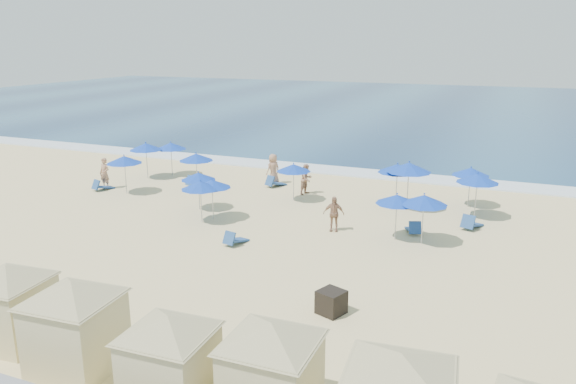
# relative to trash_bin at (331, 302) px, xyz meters

# --- Properties ---
(ground) EXTENTS (160.00, 160.00, 0.00)m
(ground) POSITION_rel_trash_bin_xyz_m (-4.74, 4.06, -0.39)
(ground) COLOR beige
(ground) RESTS_ON ground
(ocean) EXTENTS (160.00, 80.00, 0.06)m
(ocean) POSITION_rel_trash_bin_xyz_m (-4.74, 59.06, -0.36)
(ocean) COLOR navy
(ocean) RESTS_ON ground
(surf_line) EXTENTS (160.00, 2.50, 0.08)m
(surf_line) POSITION_rel_trash_bin_xyz_m (-4.74, 19.56, -0.35)
(surf_line) COLOR white
(surf_line) RESTS_ON ground
(trash_bin) EXTENTS (1.00, 1.00, 0.78)m
(trash_bin) POSITION_rel_trash_bin_xyz_m (0.00, 0.00, 0.00)
(trash_bin) COLOR black
(trash_bin) RESTS_ON ground
(cabana_0) EXTENTS (4.21, 4.21, 2.65)m
(cabana_0) POSITION_rel_trash_bin_xyz_m (-8.04, -5.28, 1.12)
(cabana_0) COLOR beige
(cabana_0) RESTS_ON ground
(cabana_1) EXTENTS (4.43, 4.43, 2.79)m
(cabana_1) POSITION_rel_trash_bin_xyz_m (-5.30, -5.63, 1.20)
(cabana_1) COLOR beige
(cabana_1) RESTS_ON ground
(cabana_2) EXTENTS (4.12, 4.12, 2.58)m
(cabana_2) POSITION_rel_trash_bin_xyz_m (-2.11, -5.93, 1.09)
(cabana_2) COLOR beige
(cabana_2) RESTS_ON ground
(cabana_3) EXTENTS (4.29, 4.29, 2.69)m
(cabana_3) POSITION_rel_trash_bin_xyz_m (0.37, -5.48, 1.15)
(cabana_3) COLOR beige
(cabana_3) RESTS_ON ground
(umbrella_0) EXTENTS (2.08, 2.08, 2.37)m
(umbrella_0) POSITION_rel_trash_bin_xyz_m (-16.77, 13.00, 1.66)
(umbrella_0) COLOR #A5A8AD
(umbrella_0) RESTS_ON ground
(umbrella_1) EXTENTS (2.01, 2.01, 2.29)m
(umbrella_1) POSITION_rel_trash_bin_xyz_m (-15.66, 9.46, 1.60)
(umbrella_1) COLOR #A5A8AD
(umbrella_1) RESTS_ON ground
(umbrella_2) EXTENTS (1.99, 1.99, 2.26)m
(umbrella_2) POSITION_rel_trash_bin_xyz_m (-15.74, 14.24, 1.57)
(umbrella_2) COLOR #A5A8AD
(umbrella_2) RESTS_ON ground
(umbrella_3) EXTENTS (1.89, 1.89, 2.15)m
(umbrella_3) POSITION_rel_trash_bin_xyz_m (-8.83, 6.54, 1.48)
(umbrella_3) COLOR #A5A8AD
(umbrella_3) RESTS_ON ground
(umbrella_4) EXTENTS (2.00, 2.00, 2.28)m
(umbrella_4) POSITION_rel_trash_bin_xyz_m (-12.29, 11.73, 1.58)
(umbrella_4) COLOR #A5A8AD
(umbrella_4) RESTS_ON ground
(umbrella_5) EXTENTS (1.81, 1.81, 2.06)m
(umbrella_5) POSITION_rel_trash_bin_xyz_m (-10.05, 8.33, 1.40)
(umbrella_5) COLOR #A5A8AD
(umbrella_5) RESTS_ON ground
(umbrella_6) EXTENTS (1.85, 1.85, 2.11)m
(umbrella_6) POSITION_rel_trash_bin_xyz_m (-8.54, 7.14, 1.44)
(umbrella_6) COLOR #A5A8AD
(umbrella_6) RESTS_ON ground
(umbrella_7) EXTENTS (2.09, 2.09, 2.38)m
(umbrella_7) POSITION_rel_trash_bin_xyz_m (-0.71, 12.96, 1.67)
(umbrella_7) COLOR #A5A8AD
(umbrella_7) RESTS_ON ground
(umbrella_8) EXTENTS (1.89, 1.89, 2.15)m
(umbrella_8) POSITION_rel_trash_bin_xyz_m (0.40, 7.75, 1.48)
(umbrella_8) COLOR #A5A8AD
(umbrella_8) RESTS_ON ground
(umbrella_9) EXTENTS (2.31, 2.31, 2.62)m
(umbrella_9) POSITION_rel_trash_bin_xyz_m (-0.02, 12.49, 1.89)
(umbrella_9) COLOR #A5A8AD
(umbrella_9) RESTS_ON ground
(umbrella_10) EXTENTS (2.07, 2.07, 2.35)m
(umbrella_10) POSITION_rel_trash_bin_xyz_m (3.37, 12.39, 1.65)
(umbrella_10) COLOR #A5A8AD
(umbrella_10) RESTS_ON ground
(umbrella_11) EXTENTS (2.02, 2.02, 2.30)m
(umbrella_11) POSITION_rel_trash_bin_xyz_m (1.58, 7.65, 1.60)
(umbrella_11) COLOR #A5A8AD
(umbrella_11) RESTS_ON ground
(umbrella_12) EXTENTS (1.94, 1.94, 2.21)m
(umbrella_12) POSITION_rel_trash_bin_xyz_m (2.88, 14.31, 1.52)
(umbrella_12) COLOR #A5A8AD
(umbrella_12) RESTS_ON ground
(umbrella_13) EXTENTS (1.89, 1.89, 2.15)m
(umbrella_13) POSITION_rel_trash_bin_xyz_m (-6.13, 11.76, 1.48)
(umbrella_13) COLOR #A5A8AD
(umbrella_13) RESTS_ON ground
(beach_chair_0) EXTENTS (0.92, 1.37, 0.69)m
(beach_chair_0) POSITION_rel_trash_bin_xyz_m (-17.48, 9.45, -0.15)
(beach_chair_0) COLOR navy
(beach_chair_0) RESTS_ON ground
(beach_chair_1) EXTENTS (0.89, 1.43, 0.73)m
(beach_chair_1) POSITION_rel_trash_bin_xyz_m (-12.88, 12.39, -0.14)
(beach_chair_1) COLOR navy
(beach_chair_1) RESTS_ON ground
(beach_chair_2) EXTENTS (1.10, 1.47, 0.74)m
(beach_chair_2) POSITION_rel_trash_bin_xyz_m (-8.37, 14.16, -0.13)
(beach_chair_2) COLOR navy
(beach_chair_2) RESTS_ON ground
(beach_chair_3) EXTENTS (0.79, 1.31, 0.68)m
(beach_chair_3) POSITION_rel_trash_bin_xyz_m (-5.91, 4.40, -0.16)
(beach_chair_3) COLOR navy
(beach_chair_3) RESTS_ON ground
(beach_chair_4) EXTENTS (0.97, 1.35, 0.68)m
(beach_chair_4) POSITION_rel_trash_bin_xyz_m (1.00, 8.87, -0.16)
(beach_chair_4) COLOR navy
(beach_chair_4) RESTS_ON ground
(beach_chair_5) EXTENTS (1.02, 1.50, 0.76)m
(beach_chair_5) POSITION_rel_trash_bin_xyz_m (3.37, 10.59, -0.13)
(beach_chair_5) COLOR navy
(beach_chair_5) RESTS_ON ground
(beachgoer_0) EXTENTS (0.70, 0.48, 1.86)m
(beachgoer_0) POSITION_rel_trash_bin_xyz_m (-17.50, 9.86, 0.54)
(beachgoer_0) COLOR #A2755A
(beachgoer_0) RESTS_ON ground
(beachgoer_1) EXTENTS (0.89, 1.01, 1.75)m
(beachgoer_1) POSITION_rel_trash_bin_xyz_m (-5.99, 13.39, 0.48)
(beachgoer_1) COLOR #A2755A
(beachgoer_1) RESTS_ON ground
(beachgoer_2) EXTENTS (1.04, 0.60, 1.66)m
(beachgoer_2) POSITION_rel_trash_bin_xyz_m (-2.50, 7.80, 0.44)
(beachgoer_2) COLOR #A2755A
(beachgoer_2) RESTS_ON ground
(beachgoer_3) EXTENTS (0.97, 1.09, 1.87)m
(beachgoer_3) POSITION_rel_trash_bin_xyz_m (-8.72, 14.79, 0.55)
(beachgoer_3) COLOR #A2755A
(beachgoer_3) RESTS_ON ground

